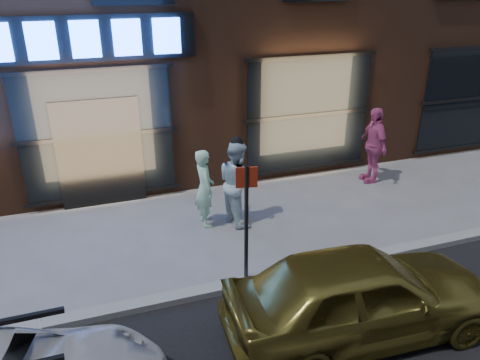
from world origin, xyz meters
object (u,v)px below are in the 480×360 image
object	(u,v)px
man_cap	(237,182)
passerby	(373,145)
gold_sedan	(361,294)
man_bowtie	(205,188)
sign_post	(246,215)

from	to	relation	value
man_cap	passerby	bearing A→B (deg)	-89.29
man_cap	gold_sedan	world-z (taller)	man_cap
gold_sedan	man_cap	bearing A→B (deg)	12.17
passerby	man_bowtie	bearing A→B (deg)	-73.78
man_cap	passerby	xyz separation A→B (m)	(3.83, 0.92, 0.05)
man_cap	sign_post	world-z (taller)	sign_post
man_cap	gold_sedan	size ratio (longest dim) A/B	0.45
gold_sedan	sign_post	distance (m)	2.09
man_bowtie	passerby	world-z (taller)	passerby
man_bowtie	sign_post	world-z (taller)	sign_post
passerby	man_cap	bearing A→B (deg)	-70.68
man_bowtie	passerby	size ratio (longest dim) A/B	0.87
man_bowtie	man_cap	size ratio (longest dim) A/B	0.92
passerby	gold_sedan	bearing A→B (deg)	-29.17
passerby	gold_sedan	world-z (taller)	passerby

